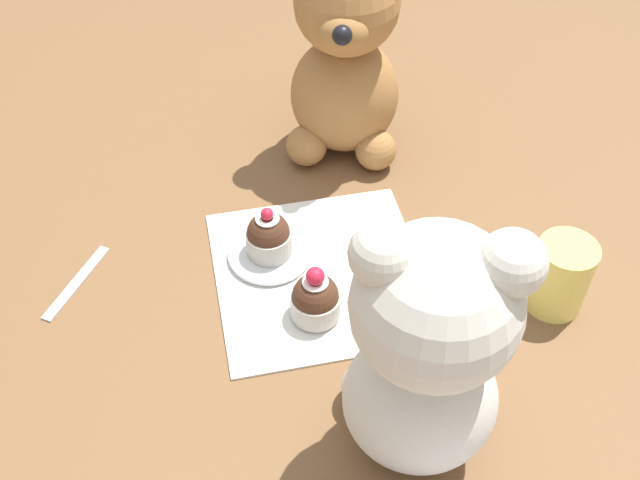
{
  "coord_description": "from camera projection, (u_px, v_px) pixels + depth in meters",
  "views": [
    {
      "loc": [
        0.11,
        0.54,
        0.63
      ],
      "look_at": [
        0.0,
        0.0,
        0.06
      ],
      "focal_mm": 42.0,
      "sensor_mm": 36.0,
      "label": 1
    }
  ],
  "objects": [
    {
      "name": "teddy_bear_tan",
      "position": [
        345.0,
        59.0,
        0.9
      ],
      "size": [
        0.17,
        0.16,
        0.27
      ],
      "rotation": [
        0.0,
        0.0,
        2.83
      ],
      "color": "#A3703D",
      "rests_on": "ground_plane"
    },
    {
      "name": "knitted_placemat",
      "position": [
        320.0,
        273.0,
        0.83
      ],
      "size": [
        0.23,
        0.24,
        0.01
      ],
      "primitive_type": "cube",
      "color": "silver",
      "rests_on": "ground_plane"
    },
    {
      "name": "cupcake_near_tan_bear",
      "position": [
        269.0,
        236.0,
        0.83
      ],
      "size": [
        0.05,
        0.05,
        0.07
      ],
      "color": "#B2ADA3",
      "rests_on": "saucer_plate"
    },
    {
      "name": "juice_glass",
      "position": [
        560.0,
        276.0,
        0.78
      ],
      "size": [
        0.06,
        0.06,
        0.09
      ],
      "primitive_type": "cylinder",
      "color": "#EADB66",
      "rests_on": "ground_plane"
    },
    {
      "name": "teaspoon",
      "position": [
        76.0,
        282.0,
        0.82
      ],
      "size": [
        0.07,
        0.1,
        0.01
      ],
      "primitive_type": "cube",
      "rotation": [
        0.0,
        0.0,
        0.98
      ],
      "color": "silver",
      "rests_on": "ground_plane"
    },
    {
      "name": "ground_plane",
      "position": [
        320.0,
        275.0,
        0.83
      ],
      "size": [
        4.0,
        4.0,
        0.0
      ],
      "primitive_type": "plane",
      "color": "brown"
    },
    {
      "name": "teddy_bear_cream",
      "position": [
        427.0,
        352.0,
        0.59
      ],
      "size": [
        0.16,
        0.16,
        0.28
      ],
      "rotation": [
        0.0,
        0.0,
        -0.29
      ],
      "color": "beige",
      "rests_on": "ground_plane"
    },
    {
      "name": "saucer_plate",
      "position": [
        270.0,
        253.0,
        0.85
      ],
      "size": [
        0.09,
        0.09,
        0.01
      ],
      "primitive_type": "cylinder",
      "color": "silver",
      "rests_on": "knitted_placemat"
    },
    {
      "name": "cupcake_near_cream_bear",
      "position": [
        315.0,
        299.0,
        0.77
      ],
      "size": [
        0.05,
        0.05,
        0.07
      ],
      "color": "#B2ADA3",
      "rests_on": "knitted_placemat"
    }
  ]
}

